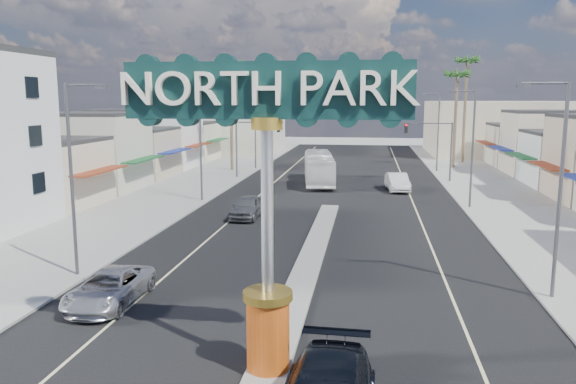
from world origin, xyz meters
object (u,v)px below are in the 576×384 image
(traffic_signal_left, at_px, (253,138))
(city_bus, at_px, (319,168))
(streetlight_r_far, at_px, (437,128))
(suv_left, at_px, (110,288))
(streetlight_l_far, at_px, (257,127))
(streetlight_l_mid, at_px, (202,140))
(car_parked_right, at_px, (397,182))
(streetlight_r_mid, at_px, (471,142))
(streetlight_r_near, at_px, (557,179))
(gateway_sign, at_px, (267,181))
(palm_right_far, at_px, (467,67))
(streetlight_l_near, at_px, (74,170))
(palm_right_mid, at_px, (457,79))
(traffic_signal_right, at_px, (433,140))
(palm_left_far, at_px, (231,71))
(car_parked_left, at_px, (248,207))

(traffic_signal_left, relative_size, city_bus, 0.53)
(streetlight_r_far, distance_m, suv_left, 48.76)
(traffic_signal_left, height_order, streetlight_l_far, streetlight_l_far)
(streetlight_l_mid, bearing_deg, car_parked_right, 26.00)
(streetlight_r_mid, bearing_deg, streetlight_r_near, -90.00)
(gateway_sign, xyz_separation_m, palm_right_far, (15.00, 60.02, 6.46))
(streetlight_l_near, relative_size, palm_right_mid, 0.74)
(palm_right_far, bearing_deg, palm_right_mid, -108.43)
(suv_left, bearing_deg, traffic_signal_left, 93.15)
(streetlight_l_mid, bearing_deg, streetlight_r_far, 46.52)
(palm_right_mid, bearing_deg, streetlight_r_mid, -95.64)
(traffic_signal_right, xyz_separation_m, streetlight_r_far, (1.25, 8.01, 0.79))
(streetlight_r_far, xyz_separation_m, car_parked_right, (-4.93, -14.23, -4.26))
(traffic_signal_right, bearing_deg, city_bus, -165.76)
(streetlight_l_far, bearing_deg, streetlight_l_mid, -90.00)
(streetlight_l_near, relative_size, palm_right_far, 0.64)
(palm_right_far, bearing_deg, suv_left, -112.14)
(palm_right_far, bearing_deg, city_bus, -129.20)
(traffic_signal_right, height_order, palm_left_far, palm_left_far)
(streetlight_l_mid, bearing_deg, city_bus, 52.91)
(traffic_signal_left, xyz_separation_m, palm_left_far, (-3.82, 6.01, 7.22))
(streetlight_l_far, bearing_deg, palm_right_far, 21.46)
(gateway_sign, distance_m, palm_right_mid, 55.76)
(car_parked_left, distance_m, car_parked_right, 17.48)
(streetlight_l_mid, relative_size, streetlight_r_mid, 1.00)
(streetlight_l_far, distance_m, car_parked_left, 28.57)
(streetlight_l_far, bearing_deg, gateway_sign, -78.22)
(palm_right_far, relative_size, city_bus, 1.26)
(streetlight_r_mid, xyz_separation_m, city_bus, (-12.43, 11.16, -3.50))
(city_bus, bearing_deg, suv_left, -106.34)
(streetlight_r_near, height_order, car_parked_left, streetlight_r_near)
(traffic_signal_left, distance_m, palm_right_mid, 26.01)
(gateway_sign, height_order, streetlight_l_near, gateway_sign)
(suv_left, bearing_deg, streetlight_l_far, 94.25)
(streetlight_r_near, bearing_deg, palm_left_far, 120.36)
(streetlight_r_far, relative_size, palm_right_far, 0.64)
(car_parked_right, bearing_deg, gateway_sign, -105.08)
(palm_right_mid, bearing_deg, palm_left_far, -167.01)
(streetlight_l_far, height_order, palm_right_mid, palm_right_mid)
(car_parked_right, bearing_deg, suv_left, -119.05)
(streetlight_l_mid, bearing_deg, traffic_signal_right, 35.50)
(traffic_signal_left, bearing_deg, gateway_sign, -77.67)
(streetlight_r_far, bearing_deg, streetlight_r_mid, -90.00)
(car_parked_right, bearing_deg, streetlight_r_mid, -63.94)
(streetlight_r_mid, bearing_deg, streetlight_r_far, 90.00)
(streetlight_l_near, xyz_separation_m, city_bus, (8.43, 31.16, -3.50))
(suv_left, bearing_deg, car_parked_left, 84.08)
(streetlight_l_mid, relative_size, palm_right_mid, 0.74)
(car_parked_right, bearing_deg, city_bus, 149.37)
(car_parked_right, bearing_deg, traffic_signal_left, 150.69)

